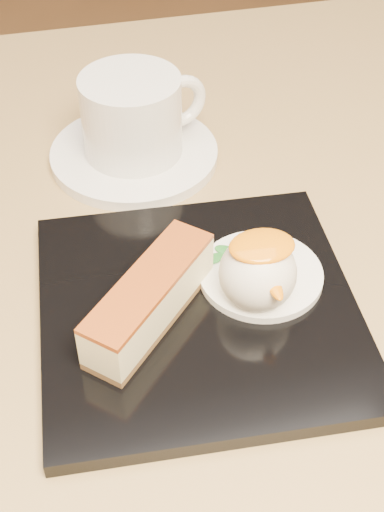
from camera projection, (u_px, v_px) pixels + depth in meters
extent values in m
cylinder|color=black|center=(149.00, 494.00, 0.81)|extent=(0.08, 0.08, 0.66)
cube|color=brown|center=(131.00, 276.00, 0.56)|extent=(0.80, 0.80, 0.04)
cube|color=black|center=(199.00, 310.00, 0.50)|extent=(0.23, 0.23, 0.01)
cube|color=brown|center=(151.00, 315.00, 0.49)|extent=(0.10, 0.11, 0.01)
cube|color=#F7EDA1|center=(150.00, 298.00, 0.48)|extent=(0.10, 0.11, 0.03)
cube|color=maroon|center=(149.00, 281.00, 0.46)|extent=(0.10, 0.11, 0.00)
cylinder|color=white|center=(261.00, 275.00, 0.52)|extent=(0.09, 0.09, 0.01)
sphere|color=white|center=(258.00, 273.00, 0.48)|extent=(0.05, 0.05, 0.05)
ellipsoid|color=orange|center=(262.00, 246.00, 0.47)|extent=(0.05, 0.03, 0.01)
ellipsoid|color=#297F2A|center=(214.00, 259.00, 0.52)|extent=(0.02, 0.02, 0.00)
ellipsoid|color=#297F2A|center=(226.00, 250.00, 0.53)|extent=(0.02, 0.02, 0.00)
ellipsoid|color=#297F2A|center=(199.00, 252.00, 0.53)|extent=(0.01, 0.02, 0.00)
cylinder|color=white|center=(134.00, 154.00, 0.64)|extent=(0.15, 0.15, 0.01)
cylinder|color=white|center=(132.00, 116.00, 0.61)|extent=(0.09, 0.09, 0.07)
cylinder|color=black|center=(129.00, 81.00, 0.59)|extent=(0.08, 0.08, 0.00)
torus|color=white|center=(181.00, 101.00, 0.63)|extent=(0.05, 0.02, 0.05)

